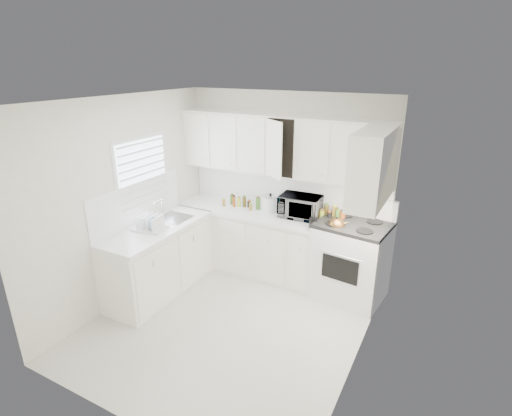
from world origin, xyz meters
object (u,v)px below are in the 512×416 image
Objects in this scene: microwave at (300,204)px; rice_cooker at (270,202)px; tea_kettle at (336,225)px; stove at (352,250)px; utensil_crock at (314,216)px; dish_rack at (149,222)px.

microwave is 2.14× the size of rice_cooker.
stove is at bearing 28.52° from tea_kettle.
rice_cooker is 0.77× the size of utensil_crock.
stove is 0.68m from utensil_crock.
dish_rack is at bearing -146.34° from stove.
microwave is (-0.60, 0.28, 0.08)m from tea_kettle.
utensil_crock reaches higher than dish_rack.
tea_kettle is 0.97× the size of rice_cooker.
utensil_crock reaches higher than tea_kettle.
rice_cooker is (-1.25, 0.15, 0.41)m from stove.
dish_rack is at bearing -121.06° from rice_cooker.
rice_cooker is at bearing 157.81° from utensil_crock.
utensil_crock is (0.76, -0.31, 0.04)m from rice_cooker.
tea_kettle is 0.64× the size of dish_rack.
rice_cooker is at bearing 173.05° from microwave.
tea_kettle reaches higher than dish_rack.
tea_kettle is 0.45× the size of microwave.
microwave is (-0.78, 0.12, 0.47)m from stove.
utensil_crock reaches higher than rice_cooker.
stove is 0.45m from tea_kettle.
tea_kettle is (-0.18, -0.16, 0.38)m from stove.
microwave is at bearing 32.16° from dish_rack.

